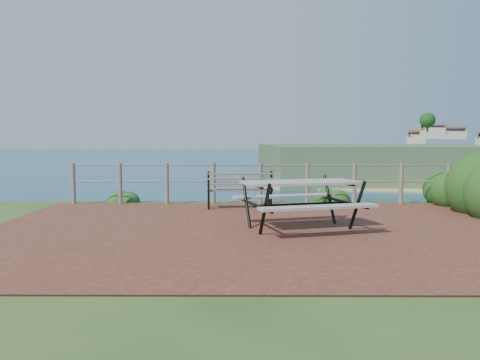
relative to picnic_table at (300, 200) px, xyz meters
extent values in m
cube|color=brown|center=(-0.57, -0.07, -0.54)|extent=(10.00, 7.00, 0.12)
plane|color=#146479|center=(-0.57, 199.93, -0.54)|extent=(1200.00, 1200.00, 0.00)
cylinder|color=#6B5B4C|center=(-5.17, 3.28, -0.02)|extent=(0.10, 0.10, 1.00)
cylinder|color=#6B5B4C|center=(-4.02, 3.28, -0.02)|extent=(0.10, 0.10, 1.00)
cylinder|color=#6B5B4C|center=(-2.87, 3.28, -0.02)|extent=(0.10, 0.10, 1.00)
cylinder|color=#6B5B4C|center=(-1.72, 3.28, -0.02)|extent=(0.10, 0.10, 1.00)
cylinder|color=#6B5B4C|center=(-0.57, 3.28, -0.02)|extent=(0.10, 0.10, 1.00)
cylinder|color=#6B5B4C|center=(0.58, 3.28, -0.02)|extent=(0.10, 0.10, 1.00)
cylinder|color=#6B5B4C|center=(1.73, 3.28, -0.02)|extent=(0.10, 0.10, 1.00)
cylinder|color=#6B5B4C|center=(2.88, 3.28, -0.02)|extent=(0.10, 0.10, 1.00)
cylinder|color=#6B5B4C|center=(4.03, 3.28, -0.02)|extent=(0.10, 0.10, 1.00)
cylinder|color=slate|center=(-0.57, 3.28, 0.43)|extent=(9.40, 0.04, 0.04)
cylinder|color=slate|center=(-0.57, 3.28, 0.03)|extent=(9.40, 0.04, 0.04)
cube|color=#9C958C|center=(0.00, 0.00, 0.30)|extent=(2.14, 1.34, 0.04)
cube|color=#9C958C|center=(0.00, 0.00, -0.03)|extent=(1.99, 0.83, 0.04)
cube|color=#9C958C|center=(0.00, 0.00, -0.03)|extent=(1.99, 0.83, 0.04)
cylinder|color=black|center=(0.00, 0.00, -0.08)|extent=(1.66, 0.53, 0.05)
cube|color=brown|center=(-1.08, 2.54, -0.09)|extent=(1.56, 0.49, 0.03)
cube|color=brown|center=(-1.08, 2.54, 0.17)|extent=(1.54, 0.23, 0.35)
cube|color=black|center=(-1.08, 2.54, -0.30)|extent=(0.05, 0.06, 0.42)
cube|color=black|center=(-1.08, 2.54, -0.30)|extent=(0.05, 0.06, 0.42)
cube|color=black|center=(-1.08, 2.54, -0.30)|extent=(0.05, 0.06, 0.42)
cube|color=black|center=(-1.08, 2.54, -0.30)|extent=(0.05, 0.06, 0.42)
ellipsoid|color=#1D3D12|center=(4.23, 3.30, -0.54)|extent=(0.98, 0.98, 1.40)
ellipsoid|color=#23531F|center=(-4.02, 3.91, -0.54)|extent=(0.73, 0.73, 0.46)
ellipsoid|color=#1D3D12|center=(1.35, 4.20, -0.54)|extent=(0.71, 0.71, 0.43)
camera|label=1|loc=(-1.01, -8.14, 1.02)|focal=35.00mm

